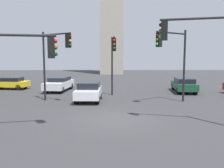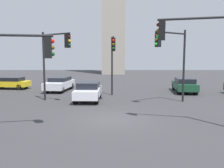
{
  "view_description": "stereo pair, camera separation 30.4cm",
  "coord_description": "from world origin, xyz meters",
  "px_view_note": "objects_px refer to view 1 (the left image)",
  "views": [
    {
      "loc": [
        -0.36,
        -13.37,
        3.57
      ],
      "look_at": [
        -0.11,
        5.13,
        1.42
      ],
      "focal_mm": 38.52,
      "sensor_mm": 36.0,
      "label": 1
    },
    {
      "loc": [
        -0.06,
        -13.37,
        3.57
      ],
      "look_at": [
        -0.11,
        5.13,
        1.42
      ],
      "focal_mm": 38.52,
      "sensor_mm": 36.0,
      "label": 2
    }
  ],
  "objects_px": {
    "traffic_light_3": "(55,52)",
    "car_2": "(89,91)",
    "car_1": "(184,84)",
    "car_5": "(59,84)",
    "traffic_light_0": "(201,46)",
    "traffic_light_2": "(21,60)",
    "traffic_light_4": "(113,54)",
    "traffic_light_1": "(173,51)",
    "car_0": "(10,83)"
  },
  "relations": [
    {
      "from": "traffic_light_3",
      "to": "car_2",
      "type": "relative_size",
      "value": 1.3
    },
    {
      "from": "car_1",
      "to": "car_5",
      "type": "xyz_separation_m",
      "value": [
        -12.63,
        1.03,
        -0.0
      ]
    },
    {
      "from": "traffic_light_0",
      "to": "traffic_light_2",
      "type": "relative_size",
      "value": 1.18
    },
    {
      "from": "traffic_light_4",
      "to": "traffic_light_1",
      "type": "bearing_deg",
      "value": 59.57
    },
    {
      "from": "car_1",
      "to": "car_2",
      "type": "bearing_deg",
      "value": 122.54
    },
    {
      "from": "traffic_light_1",
      "to": "car_1",
      "type": "height_order",
      "value": "traffic_light_1"
    },
    {
      "from": "traffic_light_2",
      "to": "car_1",
      "type": "height_order",
      "value": "traffic_light_2"
    },
    {
      "from": "car_0",
      "to": "car_5",
      "type": "distance_m",
      "value": 5.76
    },
    {
      "from": "traffic_light_4",
      "to": "car_0",
      "type": "distance_m",
      "value": 12.85
    },
    {
      "from": "traffic_light_3",
      "to": "car_1",
      "type": "height_order",
      "value": "traffic_light_3"
    },
    {
      "from": "traffic_light_1",
      "to": "car_2",
      "type": "relative_size",
      "value": 1.32
    },
    {
      "from": "traffic_light_0",
      "to": "traffic_light_2",
      "type": "distance_m",
      "value": 8.77
    },
    {
      "from": "traffic_light_2",
      "to": "car_0",
      "type": "xyz_separation_m",
      "value": [
        -6.68,
        14.88,
        -2.71
      ]
    },
    {
      "from": "car_1",
      "to": "car_5",
      "type": "height_order",
      "value": "car_1"
    },
    {
      "from": "traffic_light_1",
      "to": "car_2",
      "type": "height_order",
      "value": "traffic_light_1"
    },
    {
      "from": "traffic_light_0",
      "to": "traffic_light_3",
      "type": "relative_size",
      "value": 1.05
    },
    {
      "from": "traffic_light_1",
      "to": "car_5",
      "type": "relative_size",
      "value": 1.13
    },
    {
      "from": "traffic_light_4",
      "to": "car_2",
      "type": "height_order",
      "value": "traffic_light_4"
    },
    {
      "from": "traffic_light_1",
      "to": "car_2",
      "type": "distance_m",
      "value": 7.2
    },
    {
      "from": "car_0",
      "to": "traffic_light_0",
      "type": "bearing_deg",
      "value": 144.03
    },
    {
      "from": "traffic_light_2",
      "to": "car_1",
      "type": "bearing_deg",
      "value": 36.23
    },
    {
      "from": "car_0",
      "to": "car_1",
      "type": "distance_m",
      "value": 18.38
    },
    {
      "from": "traffic_light_0",
      "to": "car_1",
      "type": "distance_m",
      "value": 12.27
    },
    {
      "from": "traffic_light_4",
      "to": "car_5",
      "type": "relative_size",
      "value": 1.07
    },
    {
      "from": "traffic_light_2",
      "to": "car_2",
      "type": "bearing_deg",
      "value": 62.07
    },
    {
      "from": "car_0",
      "to": "car_5",
      "type": "bearing_deg",
      "value": 172.66
    },
    {
      "from": "traffic_light_3",
      "to": "traffic_light_4",
      "type": "xyz_separation_m",
      "value": [
        4.45,
        1.67,
        -0.11
      ]
    },
    {
      "from": "car_2",
      "to": "car_5",
      "type": "relative_size",
      "value": 0.85
    },
    {
      "from": "traffic_light_1",
      "to": "traffic_light_0",
      "type": "bearing_deg",
      "value": 53.0
    },
    {
      "from": "car_1",
      "to": "car_5",
      "type": "bearing_deg",
      "value": 91.71
    },
    {
      "from": "traffic_light_4",
      "to": "car_5",
      "type": "xyz_separation_m",
      "value": [
        -5.48,
        4.39,
        -3.01
      ]
    },
    {
      "from": "traffic_light_3",
      "to": "car_0",
      "type": "distance_m",
      "value": 10.43
    },
    {
      "from": "car_0",
      "to": "car_2",
      "type": "distance_m",
      "value": 11.4
    },
    {
      "from": "traffic_light_0",
      "to": "car_0",
      "type": "bearing_deg",
      "value": -25.95
    },
    {
      "from": "traffic_light_0",
      "to": "traffic_light_4",
      "type": "height_order",
      "value": "traffic_light_0"
    },
    {
      "from": "traffic_light_2",
      "to": "car_5",
      "type": "bearing_deg",
      "value": 83.49
    },
    {
      "from": "traffic_light_3",
      "to": "car_1",
      "type": "distance_m",
      "value": 13.02
    },
    {
      "from": "traffic_light_1",
      "to": "car_1",
      "type": "xyz_separation_m",
      "value": [
        2.76,
        5.77,
        -3.16
      ]
    },
    {
      "from": "traffic_light_4",
      "to": "car_5",
      "type": "distance_m",
      "value": 7.64
    },
    {
      "from": "car_0",
      "to": "traffic_light_4",
      "type": "bearing_deg",
      "value": 158.73
    },
    {
      "from": "traffic_light_3",
      "to": "car_2",
      "type": "xyz_separation_m",
      "value": [
        2.49,
        0.55,
        -3.09
      ]
    },
    {
      "from": "traffic_light_2",
      "to": "traffic_light_0",
      "type": "bearing_deg",
      "value": -4.19
    },
    {
      "from": "traffic_light_2",
      "to": "traffic_light_4",
      "type": "relative_size",
      "value": 0.91
    },
    {
      "from": "traffic_light_0",
      "to": "traffic_light_1",
      "type": "distance_m",
      "value": 5.7
    },
    {
      "from": "traffic_light_2",
      "to": "traffic_light_3",
      "type": "xyz_separation_m",
      "value": [
        -0.05,
        7.49,
        0.48
      ]
    },
    {
      "from": "traffic_light_2",
      "to": "traffic_light_3",
      "type": "distance_m",
      "value": 7.51
    },
    {
      "from": "car_0",
      "to": "car_5",
      "type": "relative_size",
      "value": 0.85
    },
    {
      "from": "traffic_light_2",
      "to": "car_0",
      "type": "distance_m",
      "value": 16.53
    },
    {
      "from": "traffic_light_0",
      "to": "traffic_light_4",
      "type": "relative_size",
      "value": 1.08
    },
    {
      "from": "traffic_light_1",
      "to": "traffic_light_2",
      "type": "relative_size",
      "value": 1.15
    }
  ]
}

